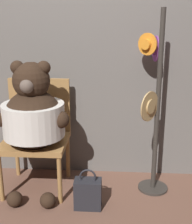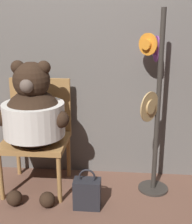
{
  "view_description": "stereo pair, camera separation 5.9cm",
  "coord_description": "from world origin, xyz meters",
  "px_view_note": "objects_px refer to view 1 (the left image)",
  "views": [
    {
      "loc": [
        0.44,
        -2.45,
        1.58
      ],
      "look_at": [
        0.27,
        0.14,
        0.78
      ],
      "focal_mm": 50.0,
      "sensor_mm": 36.0,
      "label": 1
    },
    {
      "loc": [
        0.5,
        -2.45,
        1.58
      ],
      "look_at": [
        0.27,
        0.14,
        0.78
      ],
      "focal_mm": 50.0,
      "sensor_mm": 36.0,
      "label": 2
    }
  ],
  "objects_px": {
    "chair": "(37,130)",
    "teddy_bear": "(33,116)",
    "handbag_on_ground": "(88,193)",
    "hat_display_rack": "(154,106)"
  },
  "relations": [
    {
      "from": "chair",
      "to": "teddy_bear",
      "type": "distance_m",
      "value": 0.27
    },
    {
      "from": "handbag_on_ground",
      "to": "teddy_bear",
      "type": "bearing_deg",
      "value": 157.39
    },
    {
      "from": "teddy_bear",
      "to": "handbag_on_ground",
      "type": "height_order",
      "value": "teddy_bear"
    },
    {
      "from": "teddy_bear",
      "to": "hat_display_rack",
      "type": "bearing_deg",
      "value": 8.63
    },
    {
      "from": "chair",
      "to": "handbag_on_ground",
      "type": "distance_m",
      "value": 0.76
    },
    {
      "from": "hat_display_rack",
      "to": "chair",
      "type": "bearing_deg",
      "value": 178.93
    },
    {
      "from": "teddy_bear",
      "to": "handbag_on_ground",
      "type": "distance_m",
      "value": 0.81
    },
    {
      "from": "handbag_on_ground",
      "to": "hat_display_rack",
      "type": "bearing_deg",
      "value": 32.88
    },
    {
      "from": "chair",
      "to": "hat_display_rack",
      "type": "height_order",
      "value": "hat_display_rack"
    },
    {
      "from": "teddy_bear",
      "to": "hat_display_rack",
      "type": "distance_m",
      "value": 1.06
    }
  ]
}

